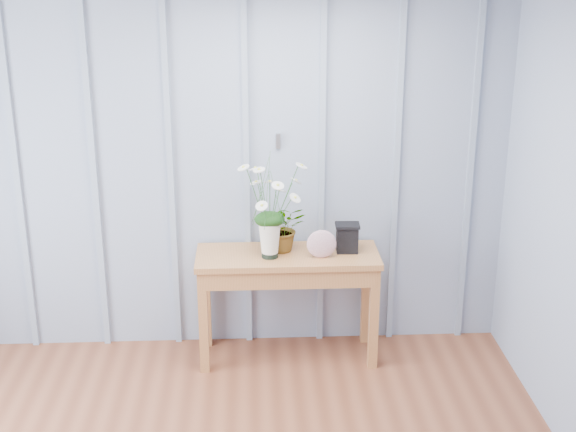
{
  "coord_description": "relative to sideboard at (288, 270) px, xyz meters",
  "views": [
    {
      "loc": [
        0.27,
        -2.87,
        2.73
      ],
      "look_at": [
        0.51,
        1.94,
        1.03
      ],
      "focal_mm": 50.0,
      "sensor_mm": 36.0,
      "label": 1
    }
  ],
  "objects": [
    {
      "name": "spider_plant",
      "position": [
        -0.03,
        0.07,
        0.27
      ],
      "size": [
        0.3,
        0.26,
        0.32
      ],
      "primitive_type": "imported",
      "rotation": [
        0.0,
        0.0,
        0.05
      ],
      "color": "#0F360E",
      "rests_on": "sideboard"
    },
    {
      "name": "carved_box",
      "position": [
        0.39,
        0.02,
        0.21
      ],
      "size": [
        0.16,
        0.13,
        0.19
      ],
      "color": "black",
      "rests_on": "sideboard"
    },
    {
      "name": "daisy_vase",
      "position": [
        -0.12,
        -0.05,
        0.53
      ],
      "size": [
        0.47,
        0.36,
        0.67
      ],
      "color": "black",
      "rests_on": "sideboard"
    },
    {
      "name": "room_shell",
      "position": [
        -0.51,
        -1.08,
        1.35
      ],
      "size": [
        4.0,
        4.5,
        2.5
      ],
      "color": "#919DB6",
      "rests_on": "ground"
    },
    {
      "name": "felt_disc_vessel",
      "position": [
        0.21,
        -0.08,
        0.21
      ],
      "size": [
        0.19,
        0.06,
        0.19
      ],
      "primitive_type": "ellipsoid",
      "rotation": [
        0.0,
        0.0,
        -0.03
      ],
      "color": "#974A70",
      "rests_on": "sideboard"
    },
    {
      "name": "sideboard",
      "position": [
        0.0,
        0.0,
        0.0
      ],
      "size": [
        1.2,
        0.45,
        0.75
      ],
      "color": "#A96B38",
      "rests_on": "ground"
    }
  ]
}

